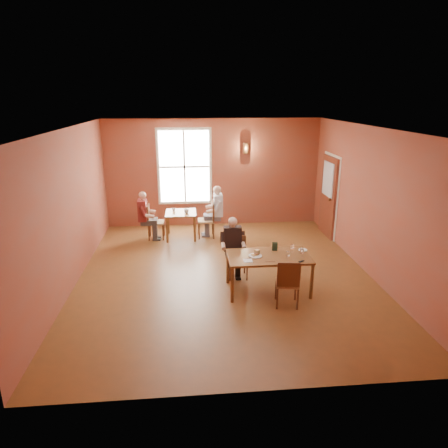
{
  "coord_description": "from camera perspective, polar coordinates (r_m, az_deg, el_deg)",
  "views": [
    {
      "loc": [
        -0.72,
        -7.61,
        3.58
      ],
      "look_at": [
        0.0,
        0.2,
        1.05
      ],
      "focal_mm": 32.0,
      "sensor_mm": 36.0,
      "label": 1
    }
  ],
  "objects": [
    {
      "name": "diner_main",
      "position": [
        8.07,
        2.02,
        -3.85
      ],
      "size": [
        0.47,
        0.47,
        1.18
      ],
      "primitive_type": null,
      "rotation": [
        0.0,
        0.0,
        3.14
      ],
      "color": "#39231C",
      "rests_on": "ground"
    },
    {
      "name": "sandwich",
      "position": [
        7.51,
        4.73,
        -4.16
      ],
      "size": [
        0.11,
        0.11,
        0.1
      ],
      "primitive_type": "cube",
      "rotation": [
        0.0,
        0.0,
        0.6
      ],
      "color": "#DDB57B",
      "rests_on": "main_table"
    },
    {
      "name": "cup_a",
      "position": [
        10.32,
        -5.37,
        1.82
      ],
      "size": [
        0.13,
        0.13,
        0.09
      ],
      "primitive_type": "imported",
      "rotation": [
        0.0,
        0.0,
        -0.09
      ],
      "color": "white",
      "rests_on": "second_table"
    },
    {
      "name": "window",
      "position": [
        11.22,
        -5.67,
        8.14
      ],
      "size": [
        1.36,
        0.1,
        1.96
      ],
      "primitive_type": "cube",
      "color": "white",
      "rests_on": "wall_back"
    },
    {
      "name": "ground",
      "position": [
        8.44,
        0.13,
        -7.22
      ],
      "size": [
        6.0,
        7.0,
        0.01
      ],
      "primitive_type": "cube",
      "color": "brown",
      "rests_on": "ground"
    },
    {
      "name": "plate_food",
      "position": [
        7.48,
        4.47,
        -4.51
      ],
      "size": [
        0.29,
        0.29,
        0.03
      ],
      "primitive_type": "cylinder",
      "rotation": [
        0.0,
        0.0,
        0.17
      ],
      "color": "white",
      "rests_on": "main_table"
    },
    {
      "name": "wall_left",
      "position": [
        8.21,
        -21.21,
        1.97
      ],
      "size": [
        0.04,
        7.0,
        3.0
      ],
      "primitive_type": "cube",
      "color": "brown",
      "rests_on": "ground"
    },
    {
      "name": "wall_front",
      "position": [
        4.66,
        4.26,
        -8.65
      ],
      "size": [
        6.0,
        0.04,
        3.0
      ],
      "primitive_type": "cube",
      "color": "brown",
      "rests_on": "ground"
    },
    {
      "name": "diner_white",
      "position": [
        10.44,
        -2.46,
        1.58
      ],
      "size": [
        0.52,
        0.52,
        1.31
      ],
      "primitive_type": null,
      "rotation": [
        0.0,
        0.0,
        1.57
      ],
      "color": "white",
      "rests_on": "ground"
    },
    {
      "name": "goblet_a",
      "position": [
        7.73,
        9.73,
        -3.41
      ],
      "size": [
        0.09,
        0.09,
        0.17
      ],
      "primitive_type": null,
      "rotation": [
        0.0,
        0.0,
        -0.36
      ],
      "color": "silver",
      "rests_on": "main_table"
    },
    {
      "name": "goblet_c",
      "position": [
        7.38,
        9.1,
        -4.43
      ],
      "size": [
        0.07,
        0.07,
        0.17
      ],
      "primitive_type": null,
      "rotation": [
        0.0,
        0.0,
        -0.04
      ],
      "color": "white",
      "rests_on": "main_table"
    },
    {
      "name": "diner_maroon",
      "position": [
        10.47,
        -9.9,
        1.19
      ],
      "size": [
        0.5,
        0.5,
        1.24
      ],
      "primitive_type": null,
      "rotation": [
        0.0,
        0.0,
        -1.57
      ],
      "color": "#510E15",
      "rests_on": "ground"
    },
    {
      "name": "cup_b",
      "position": [
        10.53,
        -7.2,
        2.04
      ],
      "size": [
        0.12,
        0.12,
        0.08
      ],
      "primitive_type": "imported",
      "rotation": [
        0.0,
        0.0,
        0.36
      ],
      "color": "white",
      "rests_on": "second_table"
    },
    {
      "name": "side_plate",
      "position": [
        7.89,
        11.2,
        -3.65
      ],
      "size": [
        0.19,
        0.19,
        0.01
      ],
      "primitive_type": "cylinder",
      "rotation": [
        0.0,
        0.0,
        -0.14
      ],
      "color": "white",
      "rests_on": "main_table"
    },
    {
      "name": "chair_empty",
      "position": [
        7.2,
        9.01,
        -8.17
      ],
      "size": [
        0.45,
        0.45,
        0.89
      ],
      "primitive_type": null,
      "rotation": [
        0.0,
        0.0,
        -0.16
      ],
      "color": "#431F12",
      "rests_on": "ground"
    },
    {
      "name": "knife",
      "position": [
        7.28,
        6.61,
        -5.36
      ],
      "size": [
        0.18,
        0.02,
        0.0
      ],
      "primitive_type": "cube",
      "rotation": [
        0.0,
        0.0,
        -0.03
      ],
      "color": "silver",
      "rests_on": "main_table"
    },
    {
      "name": "chair_diner_white",
      "position": [
        10.49,
        -2.61,
        0.61
      ],
      "size": [
        0.42,
        0.42,
        0.94
      ],
      "primitive_type": null,
      "rotation": [
        0.0,
        0.0,
        1.57
      ],
      "color": "#4D2810",
      "rests_on": "ground"
    },
    {
      "name": "door",
      "position": [
        10.86,
        14.61,
        3.82
      ],
      "size": [
        0.12,
        1.04,
        2.1
      ],
      "primitive_type": "cube",
      "color": "maroon",
      "rests_on": "ground"
    },
    {
      "name": "napkin",
      "position": [
        7.28,
        3.43,
        -5.24
      ],
      "size": [
        0.16,
        0.16,
        0.01
      ],
      "primitive_type": "cube",
      "rotation": [
        0.0,
        0.0,
        -0.02
      ],
      "color": "white",
      "rests_on": "main_table"
    },
    {
      "name": "ceiling",
      "position": [
        7.67,
        0.14,
        13.54
      ],
      "size": [
        6.0,
        7.0,
        0.04
      ],
      "primitive_type": "cube",
      "color": "white",
      "rests_on": "wall_back"
    },
    {
      "name": "wall_right",
      "position": [
        8.72,
        20.19,
        2.97
      ],
      "size": [
        0.04,
        7.0,
        3.0
      ],
      "primitive_type": "cube",
      "color": "brown",
      "rests_on": "ground"
    },
    {
      "name": "main_table",
      "position": [
        7.68,
        6.32,
        -7.0
      ],
      "size": [
        1.54,
        0.87,
        0.72
      ],
      "primitive_type": null,
      "color": "brown",
      "rests_on": "ground"
    },
    {
      "name": "second_table",
      "position": [
        10.52,
        -6.13,
        -0.13
      ],
      "size": [
        0.78,
        0.78,
        0.69
      ],
      "primitive_type": null,
      "color": "brown",
      "rests_on": "ground"
    },
    {
      "name": "chair_diner_maroon",
      "position": [
        10.52,
        -9.69,
        0.33
      ],
      "size": [
        0.4,
        0.4,
        0.91
      ],
      "primitive_type": null,
      "rotation": [
        0.0,
        0.0,
        -1.57
      ],
      "color": "#5E2E17",
      "rests_on": "ground"
    },
    {
      "name": "wall_sconce",
      "position": [
        11.21,
        3.13,
        10.78
      ],
      "size": [
        0.16,
        0.16,
        0.28
      ],
      "primitive_type": "cylinder",
      "color": "brown",
      "rests_on": "wall_back"
    },
    {
      "name": "menu_stand",
      "position": [
        7.76,
        7.26,
        -3.21
      ],
      "size": [
        0.11,
        0.07,
        0.17
      ],
      "primitive_type": "cube",
      "rotation": [
        0.0,
        0.0,
        -0.19
      ],
      "color": "#243B29",
      "rests_on": "main_table"
    },
    {
      "name": "sunglasses",
      "position": [
        7.36,
        11.0,
        -5.25
      ],
      "size": [
        0.12,
        0.09,
        0.01
      ],
      "primitive_type": "cube",
      "rotation": [
        0.0,
        0.0,
        0.54
      ],
      "color": "black",
      "rests_on": "main_table"
    },
    {
      "name": "goblet_b",
      "position": [
        7.53,
        11.05,
        -4.04
      ],
      "size": [
        0.08,
        0.08,
        0.18
      ],
      "primitive_type": null,
      "rotation": [
        0.0,
        0.0,
        -0.08
      ],
      "color": "white",
      "rests_on": "main_table"
    },
    {
      "name": "chair_diner_main",
      "position": [
        8.17,
        1.98,
        -4.87
      ],
      "size": [
        0.37,
        0.37,
        0.85
      ],
      "primitive_type": null,
      "rotation": [
        0.0,
        0.0,
        3.14
      ],
      "color": "#3F1D10",
      "rests_on": "ground"
    },
    {
      "name": "wall_back",
      "position": [
        11.32,
        -1.56,
        7.28
      ],
      "size": [
        6.0,
        0.04,
        3.0
      ],
      "primitive_type": "cube",
      "color": "brown",
      "rests_on": "ground"
    }
  ]
}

